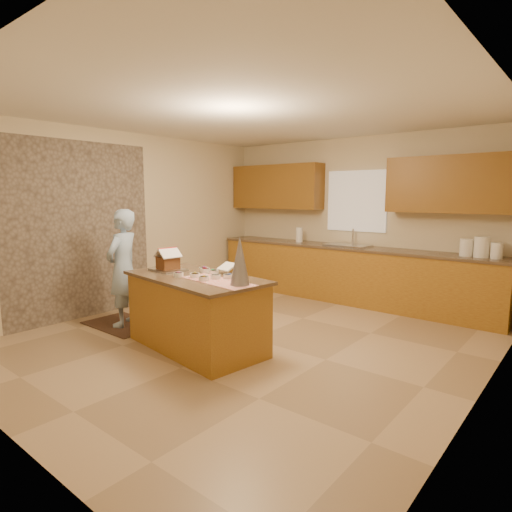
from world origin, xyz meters
The scene contains 27 objects.
floor centered at (0.00, 0.00, 0.00)m, with size 5.50×5.50×0.00m, color tan.
ceiling centered at (0.00, 0.00, 2.70)m, with size 5.50×5.50×0.00m, color silver.
wall_back centered at (0.00, 2.75, 1.35)m, with size 5.50×5.50×0.00m, color beige.
wall_left centered at (-2.50, 0.00, 1.35)m, with size 5.50×5.50×0.00m, color beige.
wall_right centered at (2.50, 0.00, 1.35)m, with size 5.50×5.50×0.00m, color beige.
stone_accent centered at (-2.48, -0.80, 1.25)m, with size 2.50×2.50×0.00m, color gray.
window_curtain centered at (0.00, 2.72, 1.65)m, with size 1.05×0.03×1.00m, color white.
back_counter_base centered at (0.00, 2.45, 0.44)m, with size 4.80×0.60×0.88m, color #A17221.
back_counter_top centered at (0.00, 2.45, 0.90)m, with size 4.85×0.63×0.04m, color brown.
upper_cabinet_left centered at (-1.55, 2.57, 1.90)m, with size 1.85×0.35×0.80m, color brown.
upper_cabinet_right centered at (1.55, 2.57, 1.90)m, with size 1.85×0.35×0.80m, color brown.
sink centered at (0.00, 2.45, 0.89)m, with size 0.70×0.45×0.12m, color silver.
faucet centered at (0.00, 2.63, 1.06)m, with size 0.03×0.03×0.28m, color silver.
island_base centered at (-0.31, -0.63, 0.40)m, with size 1.65×0.83×0.81m, color #A17221.
island_top centered at (-0.31, -0.63, 0.83)m, with size 1.73×0.90×0.04m, color brown.
table_runner centered at (0.10, -0.68, 0.85)m, with size 0.92×0.33×0.01m, color red.
baking_tray centered at (-0.81, -0.61, 0.86)m, with size 0.42×0.31×0.02m, color silver.
cookbook centered at (-0.12, -0.30, 0.93)m, with size 0.20×0.02×0.17m, color white.
tinsel_tree centered at (0.41, -0.68, 1.10)m, with size 0.20×0.20×0.51m, color #9E9FA9.
rug centered at (-1.73, -0.67, 0.01)m, with size 1.06×0.69×0.01m, color black.
boy centered at (-1.68, -0.67, 0.79)m, with size 0.57×0.37×1.56m, color #9BBADD.
canister_a centered at (1.79, 2.45, 1.04)m, with size 0.17×0.17×0.24m, color white.
canister_b centered at (1.98, 2.45, 1.06)m, with size 0.19×0.19×0.28m, color white.
canister_c centered at (2.16, 2.45, 1.03)m, with size 0.15×0.15×0.22m, color white.
paper_towel centered at (-0.95, 2.45, 1.05)m, with size 0.12×0.12×0.26m, color white.
gingerbread_house centered at (-0.81, -0.61, 0.96)m, with size 0.28×0.29×0.26m.
candy_bowls centered at (-0.20, -0.57, 0.87)m, with size 0.65×0.53×0.05m.
Camera 1 is at (3.20, -3.82, 1.75)m, focal length 29.65 mm.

